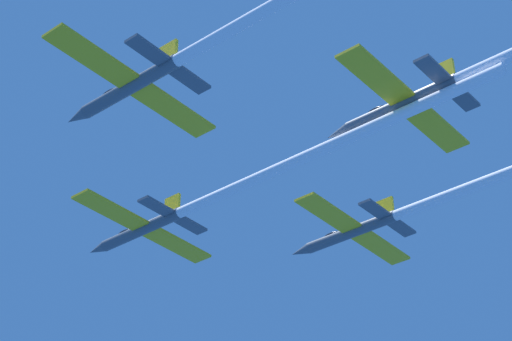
# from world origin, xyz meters

# --- Properties ---
(jet_lead) EXTENTS (18.19, 50.10, 3.01)m
(jet_lead) POSITION_xyz_m (-0.03, -12.82, -0.54)
(jet_lead) COLOR #4C5660
(jet_left_wing) EXTENTS (18.19, 48.80, 3.01)m
(jet_left_wing) POSITION_xyz_m (-16.68, -27.71, 0.76)
(jet_left_wing) COLOR #4C5660
(jet_right_wing) EXTENTS (18.19, 52.12, 3.01)m
(jet_right_wing) POSITION_xyz_m (15.40, -29.86, 0.04)
(jet_right_wing) COLOR #4C5660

